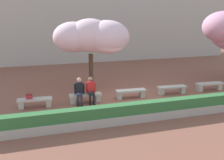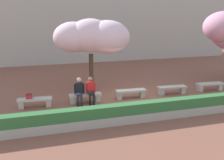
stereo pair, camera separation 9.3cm
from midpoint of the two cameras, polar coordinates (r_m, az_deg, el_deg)
ground_plane at (r=13.83m, az=4.28°, el=-3.93°), size 100.00×100.00×0.00m
building_facade at (r=25.11m, az=-5.91°, el=15.04°), size 28.00×4.00×9.24m
stone_bench_west_end at (r=12.91m, az=-16.24°, el=-4.47°), size 1.61×0.50×0.45m
stone_bench_near_west at (r=13.11m, az=-5.64°, el=-3.64°), size 1.61×0.50×0.45m
stone_bench_center at (r=13.74m, az=4.30°, el=-2.75°), size 1.61×0.50×0.45m
stone_bench_near_east at (r=14.74m, az=13.12°, el=-1.90°), size 1.61×0.50×0.45m
stone_bench_east_end at (r=16.05m, az=20.65°, el=-1.13°), size 1.61×0.50×0.45m
person_seated_left at (r=12.89m, az=-6.93°, el=-2.12°), size 0.50×0.72×1.29m
person_seated_right at (r=12.99m, az=-4.43°, el=-1.93°), size 0.51×0.70×1.29m
handbag at (r=12.83m, az=-17.41°, el=-3.34°), size 0.30×0.15×0.34m
cherry_tree_main at (r=14.87m, az=-4.08°, el=9.39°), size 4.21×2.80×4.04m
planter_hedge_foreground at (r=11.21m, az=9.57°, el=-6.51°), size 13.30×0.50×0.80m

